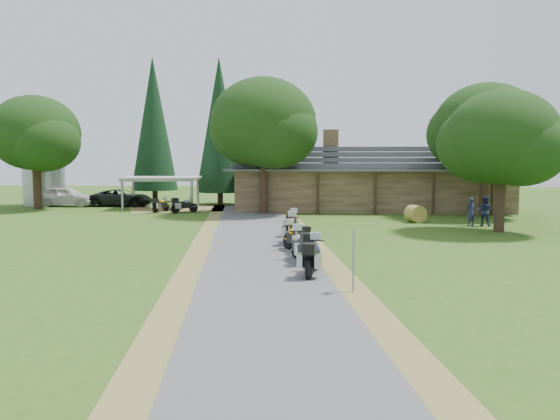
# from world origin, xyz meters

# --- Properties ---
(ground) EXTENTS (120.00, 120.00, 0.00)m
(ground) POSITION_xyz_m (0.00, 0.00, 0.00)
(ground) COLOR #325317
(ground) RESTS_ON ground
(driveway) EXTENTS (51.95, 51.95, 0.00)m
(driveway) POSITION_xyz_m (-0.50, 4.00, 0.00)
(driveway) COLOR #49494B
(driveway) RESTS_ON ground
(lodge) EXTENTS (21.40, 9.40, 4.90)m
(lodge) POSITION_xyz_m (6.00, 24.00, 2.45)
(lodge) COLOR brown
(lodge) RESTS_ON ground
(silo) EXTENTS (3.64, 3.64, 6.89)m
(silo) POSITION_xyz_m (-21.06, 25.63, 3.44)
(silo) COLOR gray
(silo) RESTS_ON ground
(carport) EXTENTS (6.07, 4.30, 2.50)m
(carport) POSITION_xyz_m (-10.17, 22.82, 1.25)
(carport) COLOR silver
(carport) RESTS_ON ground
(car_white_sedan) EXTENTS (2.73, 6.22, 2.05)m
(car_white_sedan) POSITION_xyz_m (-18.59, 24.44, 1.03)
(car_white_sedan) COLOR silver
(car_white_sedan) RESTS_ON ground
(car_dark_suv) EXTENTS (2.37, 5.48, 2.09)m
(car_dark_suv) POSITION_xyz_m (-14.13, 24.96, 1.04)
(car_dark_suv) COLOR black
(car_dark_suv) RESTS_ON ground
(motorcycle_row_a) EXTENTS (0.92, 2.02, 1.33)m
(motorcycle_row_a) POSITION_xyz_m (1.85, -0.99, 0.67)
(motorcycle_row_a) COLOR #222194
(motorcycle_row_a) RESTS_ON ground
(motorcycle_row_b) EXTENTS (1.21, 2.09, 1.36)m
(motorcycle_row_b) POSITION_xyz_m (1.39, 1.20, 0.68)
(motorcycle_row_b) COLOR #A5A8AC
(motorcycle_row_b) RESTS_ON ground
(motorcycle_row_c) EXTENTS (1.47, 1.98, 1.31)m
(motorcycle_row_c) POSITION_xyz_m (1.10, 3.44, 0.66)
(motorcycle_row_c) COLOR #F19D00
(motorcycle_row_c) RESTS_ON ground
(motorcycle_row_d) EXTENTS (0.69, 2.08, 1.42)m
(motorcycle_row_d) POSITION_xyz_m (0.81, 5.80, 0.71)
(motorcycle_row_d) COLOR #BD551D
(motorcycle_row_d) RESTS_ON ground
(motorcycle_row_e) EXTENTS (0.77, 1.96, 1.32)m
(motorcycle_row_e) POSITION_xyz_m (0.74, 8.47, 0.66)
(motorcycle_row_e) COLOR black
(motorcycle_row_e) RESTS_ON ground
(motorcycle_carport_a) EXTENTS (1.07, 1.79, 1.16)m
(motorcycle_carport_a) POSITION_xyz_m (-9.48, 20.19, 0.58)
(motorcycle_carport_a) COLOR #CE8B00
(motorcycle_carport_a) RESTS_ON ground
(motorcycle_carport_b) EXTENTS (1.80, 1.65, 1.26)m
(motorcycle_carport_b) POSITION_xyz_m (-7.60, 19.69, 0.63)
(motorcycle_carport_b) COLOR gray
(motorcycle_carport_b) RESTS_ON ground
(person_a) EXTENTS (0.68, 0.63, 1.94)m
(person_a) POSITION_xyz_m (10.81, 13.08, 0.97)
(person_a) COLOR navy
(person_a) RESTS_ON ground
(person_b) EXTENTS (0.71, 0.67, 2.04)m
(person_b) POSITION_xyz_m (11.66, 13.26, 1.02)
(person_b) COLOR navy
(person_b) RESTS_ON ground
(hay_bale) EXTENTS (1.33, 1.28, 1.05)m
(hay_bale) POSITION_xyz_m (7.97, 14.76, 0.53)
(hay_bale) COLOR olive
(hay_bale) RESTS_ON ground
(sign_post) EXTENTS (0.33, 0.06, 1.84)m
(sign_post) POSITION_xyz_m (3.03, -3.33, 0.92)
(sign_post) COLOR gray
(sign_post) RESTS_ON ground
(oak_lodge_left) EXTENTS (7.41, 7.41, 10.37)m
(oak_lodge_left) POSITION_xyz_m (-1.83, 19.51, 5.19)
(oak_lodge_left) COLOR black
(oak_lodge_left) RESTS_ON ground
(oak_lodge_right) EXTENTS (6.98, 6.98, 9.59)m
(oak_lodge_right) POSITION_xyz_m (13.16, 18.58, 4.79)
(oak_lodge_right) COLOR black
(oak_lodge_right) RESTS_ON ground
(oak_driveway) EXTENTS (5.86, 5.86, 8.07)m
(oak_driveway) POSITION_xyz_m (11.61, 10.61, 4.03)
(oak_driveway) COLOR black
(oak_driveway) RESTS_ON ground
(oak_silo) EXTENTS (6.76, 6.76, 9.48)m
(oak_silo) POSITION_xyz_m (-19.70, 21.94, 4.74)
(oak_silo) COLOR black
(oak_silo) RESTS_ON ground
(cedar_near) EXTENTS (4.05, 4.05, 12.49)m
(cedar_near) POSITION_xyz_m (-6.35, 27.33, 6.25)
(cedar_near) COLOR black
(cedar_near) RESTS_ON ground
(cedar_far) EXTENTS (4.15, 4.15, 13.03)m
(cedar_far) POSITION_xyz_m (-12.77, 29.68, 6.52)
(cedar_far) COLOR black
(cedar_far) RESTS_ON ground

